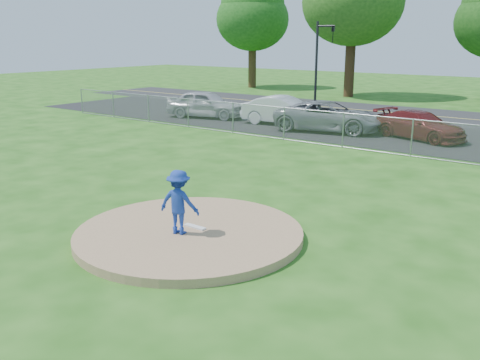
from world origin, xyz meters
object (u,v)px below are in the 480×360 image
Objects in this scene: parked_car_darkred at (420,125)px; tree_far_left at (253,10)px; traffic_cone at (310,121)px; traffic_signal_left at (320,58)px; pitcher at (179,202)px; parked_car_white at (284,111)px; parked_car_silver at (206,104)px; parked_car_gray at (328,116)px.

tree_far_left is at bearing 69.67° from parked_car_darkred.
parked_car_darkred is at bearing 4.24° from traffic_cone.
traffic_signal_left is 24.06m from pitcher.
traffic_signal_left is 6.88m from parked_car_white.
parked_car_silver is at bearing -177.23° from traffic_cone.
parked_car_white is (1.35, -6.23, -2.59)m from traffic_signal_left.
pitcher reaches higher than traffic_cone.
parked_car_gray is at bearing -89.09° from pitcher.
parked_car_gray reaches higher than traffic_cone.
parked_car_white is (-1.76, 0.20, 0.41)m from traffic_cone.
traffic_signal_left is (13.24, -11.00, -3.70)m from tree_far_left.
parked_car_white reaches higher than parked_car_darkred.
parked_car_white is at bearing 109.09° from parked_car_darkred.
parked_car_silver is 1.06× the size of parked_car_darkred.
pitcher is at bearing -177.88° from parked_car_gray.
pitcher is 16.83m from traffic_cone.
traffic_signal_left is 3.70× the size of pitcher.
traffic_signal_left is 1.26× the size of parked_car_darkred.
parked_car_silver is (9.47, -17.77, -6.25)m from tree_far_left.
parked_car_silver reaches higher than parked_car_darkred.
tree_far_left reaches higher than pitcher.
tree_far_left reaches higher than parked_car_white.
parked_car_darkred is at bearing -37.77° from tree_far_left.
traffic_cone is at bearing 111.68° from parked_car_darkred.
parked_car_silver is at bearing -61.93° from tree_far_left.
traffic_signal_left is at bearing 72.85° from parked_car_darkred.
tree_far_left is 7.10× the size of pitcher.
parked_car_silver reaches higher than traffic_cone.
traffic_signal_left reaches higher than parked_car_white.
tree_far_left reaches higher than parked_car_gray.
parked_car_silver is 0.87× the size of parked_car_gray.
tree_far_left is at bearing -71.58° from pitcher.
parked_car_silver is (-12.50, 15.52, -0.15)m from pitcher.
traffic_cone is at bearing -85.48° from pitcher.
parked_car_darkred is at bearing -96.12° from parked_car_white.
tree_far_left is 1.92× the size of traffic_signal_left.
parked_car_gray is at bearing -57.29° from traffic_signal_left.
tree_far_left is at bearing 30.97° from parked_car_gray.
parked_car_silver is at bearing -119.08° from traffic_signal_left.
parked_car_gray reaches higher than parked_car_darkred.
traffic_cone is 0.15× the size of parked_car_white.
parked_car_darkred is (5.61, 0.42, 0.29)m from traffic_cone.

